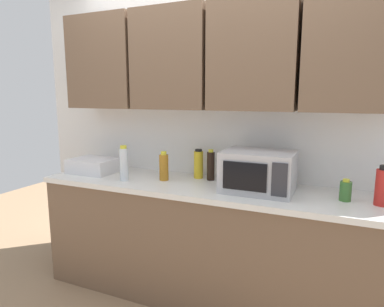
# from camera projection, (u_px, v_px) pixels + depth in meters

# --- Properties ---
(wall_back_with_cabinets) EXTENTS (3.43, 0.38, 2.60)m
(wall_back_with_cabinets) POSITION_uv_depth(u_px,v_px,m) (216.00, 92.00, 2.59)
(wall_back_with_cabinets) COLOR white
(wall_back_with_cabinets) RESTS_ON ground_plane
(counter_run) EXTENTS (2.56, 0.63, 0.90)m
(counter_run) POSITION_uv_depth(u_px,v_px,m) (204.00, 241.00, 2.57)
(counter_run) COLOR brown
(counter_run) RESTS_ON ground_plane
(microwave) EXTENTS (0.48, 0.37, 0.28)m
(microwave) POSITION_uv_depth(u_px,v_px,m) (258.00, 171.00, 2.31)
(microwave) COLOR #B7B7BC
(microwave) RESTS_ON counter_run
(dish_rack) EXTENTS (0.38, 0.30, 0.12)m
(dish_rack) POSITION_uv_depth(u_px,v_px,m) (94.00, 165.00, 2.89)
(dish_rack) COLOR silver
(dish_rack) RESTS_ON counter_run
(bottle_green_oil) EXTENTS (0.07, 0.07, 0.14)m
(bottle_green_oil) POSITION_uv_depth(u_px,v_px,m) (345.00, 191.00, 2.11)
(bottle_green_oil) COLOR #386B2D
(bottle_green_oil) RESTS_ON counter_run
(bottle_amber_vinegar) EXTENTS (0.07, 0.07, 0.23)m
(bottle_amber_vinegar) POSITION_uv_depth(u_px,v_px,m) (164.00, 167.00, 2.61)
(bottle_amber_vinegar) COLOR #AD701E
(bottle_amber_vinegar) RESTS_ON counter_run
(bottle_clear_tall) EXTENTS (0.07, 0.07, 0.28)m
(bottle_clear_tall) POSITION_uv_depth(u_px,v_px,m) (124.00, 164.00, 2.60)
(bottle_clear_tall) COLOR silver
(bottle_clear_tall) RESTS_ON counter_run
(bottle_yellow_mustard) EXTENTS (0.07, 0.07, 0.23)m
(bottle_yellow_mustard) POSITION_uv_depth(u_px,v_px,m) (198.00, 164.00, 2.68)
(bottle_yellow_mustard) COLOR gold
(bottle_yellow_mustard) RESTS_ON counter_run
(bottle_soy_dark) EXTENTS (0.06, 0.06, 0.24)m
(bottle_soy_dark) POSITION_uv_depth(u_px,v_px,m) (211.00, 166.00, 2.62)
(bottle_soy_dark) COLOR black
(bottle_soy_dark) RESTS_ON counter_run
(bottle_red_sauce) EXTENTS (0.08, 0.08, 0.25)m
(bottle_red_sauce) POSITION_uv_depth(u_px,v_px,m) (383.00, 187.00, 2.01)
(bottle_red_sauce) COLOR red
(bottle_red_sauce) RESTS_ON counter_run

